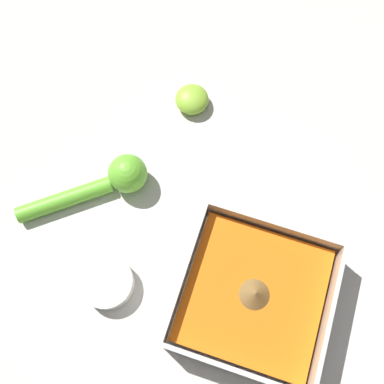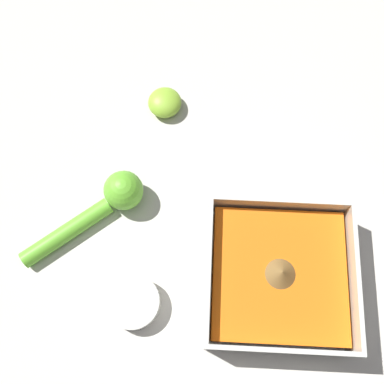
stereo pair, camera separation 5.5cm
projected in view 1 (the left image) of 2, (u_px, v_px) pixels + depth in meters
The scene contains 5 objects.
ground_plane at pixel (225, 301), 0.63m from camera, with size 4.00×4.00×0.00m, color beige.
square_dish at pixel (252, 296), 0.60m from camera, with size 0.20×0.20×0.07m.
spice_bowl at pixel (107, 282), 0.62m from camera, with size 0.07×0.07×0.03m.
lemon_squeezer at pixel (108, 182), 0.66m from camera, with size 0.14×0.17×0.06m.
lemon_half at pixel (192, 99), 0.71m from camera, with size 0.05×0.05×0.03m.
Camera 1 is at (0.07, -0.03, 0.64)m, focal length 42.00 mm.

